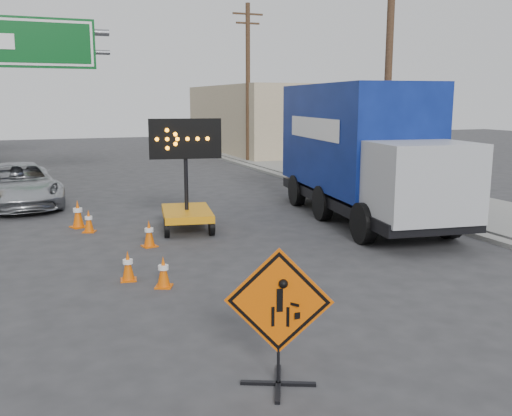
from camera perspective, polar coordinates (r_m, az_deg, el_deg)
ground at (r=9.11m, az=5.57°, el=-12.80°), size 100.00×100.00×0.00m
curb_right at (r=25.24m, az=4.73°, el=2.58°), size 0.40×60.00×0.12m
sidewalk_right at (r=26.33m, az=9.24°, el=2.85°), size 4.00×60.00×0.15m
building_right_far at (r=41.06m, az=2.82°, el=8.88°), size 10.00×14.00×4.60m
highway_gantry at (r=25.42m, az=-23.39°, el=13.14°), size 6.18×0.38×6.90m
utility_pole_near at (r=21.09m, az=13.11°, el=13.34°), size 1.80×0.26×9.00m
utility_pole_far at (r=33.59m, az=-0.81°, el=12.55°), size 1.80×0.26×9.00m
construction_sign at (r=7.33m, az=2.29°, el=-10.59°), size 1.27×0.92×1.83m
arrow_board at (r=16.14m, az=-6.95°, el=0.20°), size 1.97×2.40×3.14m
pickup_truck at (r=21.38m, az=-22.64°, el=2.15°), size 3.02×5.57×1.48m
box_truck at (r=17.76m, az=10.46°, el=4.87°), size 3.68×8.94×4.11m
cone_a at (r=11.40m, az=-9.25°, el=-6.29°), size 0.43×0.43×0.63m
cone_b at (r=11.95m, az=-12.68°, el=-5.64°), size 0.36×0.36×0.63m
cone_c at (r=14.55m, az=-10.64°, el=-2.51°), size 0.41×0.41×0.68m
cone_d at (r=16.54m, az=-16.38°, el=-1.24°), size 0.42×0.42×0.64m
cone_e at (r=17.23m, az=-17.38°, el=-0.55°), size 0.53×0.53×0.80m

